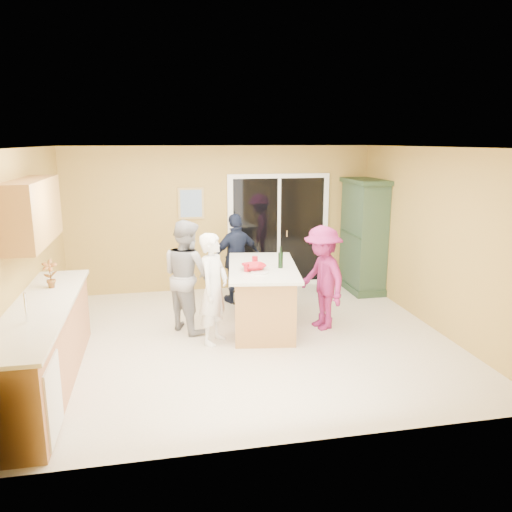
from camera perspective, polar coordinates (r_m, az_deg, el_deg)
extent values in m
plane|color=beige|center=(7.02, -1.05, -9.42)|extent=(5.50, 5.50, 0.00)
cube|color=white|center=(6.49, -1.15, 12.31)|extent=(5.50, 5.00, 0.10)
cube|color=tan|center=(9.07, -3.92, 4.24)|extent=(5.50, 0.10, 2.60)
cube|color=tan|center=(4.28, 4.88, -5.84)|extent=(5.50, 0.10, 2.60)
cube|color=tan|center=(6.73, -24.81, -0.04)|extent=(0.10, 5.00, 2.60)
cube|color=tan|center=(7.61, 19.74, 1.80)|extent=(0.10, 5.00, 2.60)
cube|color=#AF6D44|center=(6.07, -23.17, -9.66)|extent=(0.60, 3.00, 0.90)
cube|color=silver|center=(5.11, -25.50, -14.84)|extent=(0.62, 0.60, 0.72)
cube|color=silver|center=(5.91, -23.44, -5.44)|extent=(0.65, 3.05, 0.04)
cylinder|color=silver|center=(5.40, -24.82, -5.37)|extent=(0.02, 0.02, 0.30)
cube|color=#AF6D44|center=(6.40, -24.17, 4.65)|extent=(0.35, 1.60, 0.75)
cube|color=white|center=(9.27, 2.59, 2.89)|extent=(1.90, 0.05, 2.10)
cube|color=black|center=(9.26, 2.61, 2.87)|extent=(1.70, 0.03, 1.94)
cube|color=white|center=(9.25, 2.62, 2.87)|extent=(0.06, 0.04, 1.94)
cube|color=silver|center=(9.29, 3.53, 2.58)|extent=(0.02, 0.03, 0.12)
cube|color=tan|center=(8.95, -7.44, 5.99)|extent=(0.46, 0.03, 0.56)
cube|color=#5571B0|center=(8.94, -7.43, 5.98)|extent=(0.38, 0.02, 0.48)
cube|color=#AF6D44|center=(7.29, 0.75, -4.85)|extent=(1.03, 1.67, 0.89)
cube|color=silver|center=(7.16, 0.76, -1.32)|extent=(1.21, 1.89, 0.04)
cube|color=black|center=(7.42, 0.74, -7.74)|extent=(0.94, 1.58, 0.10)
cube|color=#243A25|center=(9.42, 11.91, -3.41)|extent=(0.56, 1.06, 0.12)
cube|color=#304835|center=(9.21, 12.19, 2.23)|extent=(0.50, 1.00, 1.89)
cube|color=#243A25|center=(9.08, 12.48, 8.33)|extent=(0.58, 1.10, 0.08)
imported|color=white|center=(6.68, -4.86, -3.77)|extent=(0.60, 0.66, 1.51)
imported|color=#9F9EA1|center=(7.19, -7.90, -2.22)|extent=(0.94, 0.99, 1.61)
imported|color=#171D33|center=(8.37, -2.23, -0.27)|extent=(0.96, 0.63, 1.51)
imported|color=#871D4B|center=(7.25, 7.58, -2.49)|extent=(0.76, 1.08, 1.51)
imported|color=#B01320|center=(6.94, -0.25, -1.27)|extent=(0.37, 0.37, 0.08)
imported|color=red|center=(6.52, -22.49, -1.89)|extent=(0.19, 0.13, 0.35)
cylinder|color=#B01320|center=(7.22, -0.12, -0.52)|extent=(0.10, 0.10, 0.12)
cylinder|color=#B01320|center=(6.86, -1.08, -1.34)|extent=(0.09, 0.09, 0.11)
cylinder|color=black|center=(7.04, 2.82, -0.48)|extent=(0.07, 0.07, 0.22)
cylinder|color=black|center=(7.00, 2.83, 0.73)|extent=(0.03, 0.03, 0.08)
cylinder|color=silver|center=(6.78, 0.40, -1.88)|extent=(0.30, 0.30, 0.02)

